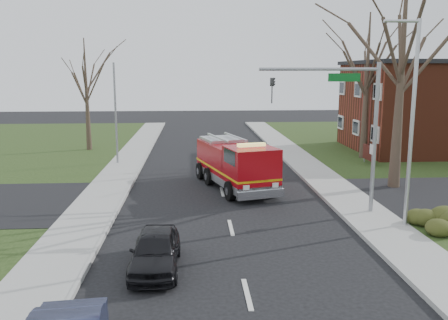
{
  "coord_description": "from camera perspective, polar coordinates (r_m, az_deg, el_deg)",
  "views": [
    {
      "loc": [
        -1.52,
        -18.79,
        6.41
      ],
      "look_at": [
        0.02,
        4.67,
        2.0
      ],
      "focal_mm": 38.0,
      "sensor_mm": 36.0,
      "label": 1
    }
  ],
  "objects": [
    {
      "name": "sidewalk_right",
      "position": [
        21.28,
        17.86,
        -7.23
      ],
      "size": [
        2.4,
        80.0,
        0.15
      ],
      "primitive_type": "cube",
      "color": "#989892",
      "rests_on": "ground"
    },
    {
      "name": "bare_tree_near",
      "position": [
        27.15,
        20.69,
        12.08
      ],
      "size": [
        6.0,
        6.0,
        12.0
      ],
      "color": "#3E2F25",
      "rests_on": "ground"
    },
    {
      "name": "ground",
      "position": [
        19.91,
        0.84,
        -8.16
      ],
      "size": [
        120.0,
        120.0,
        0.0
      ],
      "primitive_type": "plane",
      "color": "black",
      "rests_on": "ground"
    },
    {
      "name": "health_center_sign",
      "position": [
        33.97,
        17.04,
        0.78
      ],
      "size": [
        0.12,
        2.0,
        1.4
      ],
      "color": "#42130F",
      "rests_on": "ground"
    },
    {
      "name": "bare_tree_far",
      "position": [
        36.03,
        16.87,
        10.3
      ],
      "size": [
        5.25,
        5.25,
        10.5
      ],
      "color": "#3E2F25",
      "rests_on": "ground"
    },
    {
      "name": "bare_tree_left",
      "position": [
        39.72,
        -16.28,
        8.98
      ],
      "size": [
        4.5,
        4.5,
        9.0
      ],
      "color": "#3E2F25",
      "rests_on": "ground"
    },
    {
      "name": "parked_car_maroon",
      "position": [
        15.92,
        -8.25,
        -10.69
      ],
      "size": [
        1.6,
        3.86,
        1.31
      ],
      "primitive_type": "imported",
      "rotation": [
        0.0,
        0.0,
        -0.01
      ],
      "color": "black",
      "rests_on": "ground"
    },
    {
      "name": "fire_engine",
      "position": [
        26.17,
        1.41,
        -0.66
      ],
      "size": [
        4.26,
        7.45,
        2.85
      ],
      "rotation": [
        0.0,
        0.0,
        0.27
      ],
      "color": "#96060E",
      "rests_on": "ground"
    },
    {
      "name": "traffic_signal_mast",
      "position": [
        21.44,
        14.63,
        5.73
      ],
      "size": [
        5.29,
        0.18,
        6.8
      ],
      "color": "gray",
      "rests_on": "ground"
    },
    {
      "name": "sidewalk_left",
      "position": [
        20.37,
        -17.0,
        -7.97
      ],
      "size": [
        2.4,
        80.0,
        0.15
      ],
      "primitive_type": "cube",
      "color": "#989892",
      "rests_on": "ground"
    },
    {
      "name": "utility_pole_far",
      "position": [
        33.34,
        -12.9,
        5.35
      ],
      "size": [
        0.14,
        0.14,
        7.0
      ],
      "primitive_type": "cylinder",
      "color": "gray",
      "rests_on": "ground"
    },
    {
      "name": "streetlight_pole",
      "position": [
        20.32,
        21.57,
        4.64
      ],
      "size": [
        1.48,
        0.16,
        8.4
      ],
      "color": "#B7BABF",
      "rests_on": "ground"
    }
  ]
}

